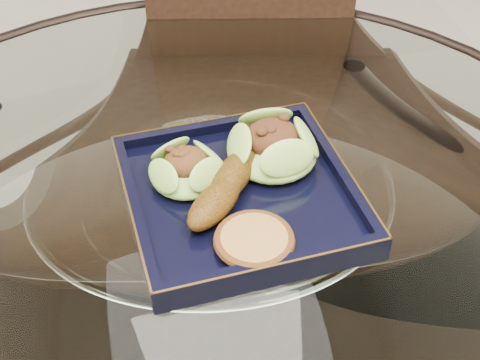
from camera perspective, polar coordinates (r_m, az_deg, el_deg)
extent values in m
cylinder|color=white|center=(0.82, -2.44, -2.79)|extent=(1.10, 1.10, 0.01)
torus|color=black|center=(0.82, -2.44, -2.79)|extent=(1.13, 1.13, 0.02)
cylinder|color=black|center=(1.34, 7.81, -4.42)|extent=(0.04, 0.04, 0.75)
cylinder|color=black|center=(1.30, -16.53, -7.95)|extent=(0.04, 0.04, 0.75)
cube|color=#321D10|center=(1.28, 0.94, -3.11)|extent=(0.45, 0.45, 0.04)
cube|color=#321D10|center=(1.26, 0.84, 10.53)|extent=(0.36, 0.10, 0.42)
cylinder|color=#321D10|center=(1.35, -6.20, -14.89)|extent=(0.03, 0.03, 0.41)
cylinder|color=#321D10|center=(1.36, 8.21, -14.65)|extent=(0.03, 0.03, 0.41)
cylinder|color=#321D10|center=(1.56, -5.41, -4.73)|extent=(0.03, 0.03, 0.41)
cylinder|color=#321D10|center=(1.57, 6.74, -4.58)|extent=(0.03, 0.03, 0.41)
cube|color=black|center=(0.82, 0.00, -1.57)|extent=(0.29, 0.29, 0.02)
ellipsoid|color=#5B8B28|center=(0.82, -4.55, 0.76)|extent=(0.10, 0.10, 0.03)
ellipsoid|color=#579029|center=(0.84, 2.79, 2.66)|extent=(0.15, 0.15, 0.04)
ellipsoid|color=#643D0A|center=(0.80, -0.63, 0.37)|extent=(0.14, 0.18, 0.04)
cylinder|color=#A67937|center=(0.74, 1.22, -5.26)|extent=(0.10, 0.10, 0.01)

